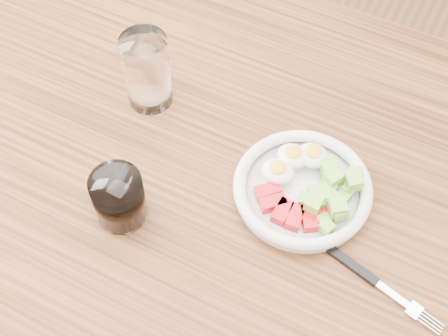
% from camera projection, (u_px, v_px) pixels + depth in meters
% --- Properties ---
extents(dining_table, '(1.50, 0.90, 0.77)m').
position_uv_depth(dining_table, '(227.00, 219.00, 1.02)').
color(dining_table, brown).
rests_on(dining_table, ground).
extents(bowl, '(0.21, 0.21, 0.05)m').
position_uv_depth(bowl, '(304.00, 187.00, 0.92)').
color(bowl, silver).
rests_on(bowl, dining_table).
extents(fork, '(0.19, 0.06, 0.01)m').
position_uv_depth(fork, '(365.00, 275.00, 0.85)').
color(fork, black).
rests_on(fork, dining_table).
extents(water_glass, '(0.07, 0.07, 0.13)m').
position_uv_depth(water_glass, '(147.00, 71.00, 0.98)').
color(water_glass, white).
rests_on(water_glass, dining_table).
extents(coffee_glass, '(0.07, 0.07, 0.09)m').
position_uv_depth(coffee_glass, '(119.00, 198.00, 0.88)').
color(coffee_glass, white).
rests_on(coffee_glass, dining_table).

